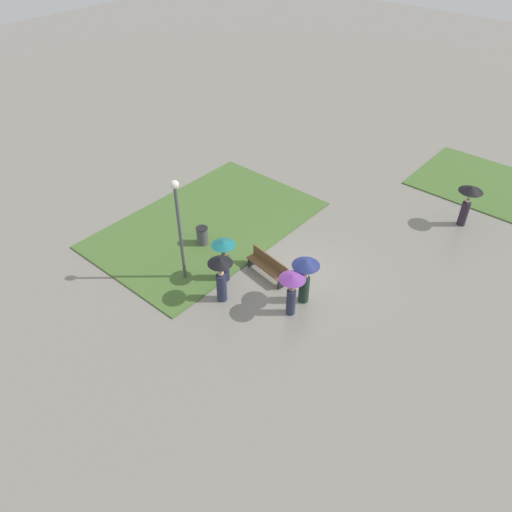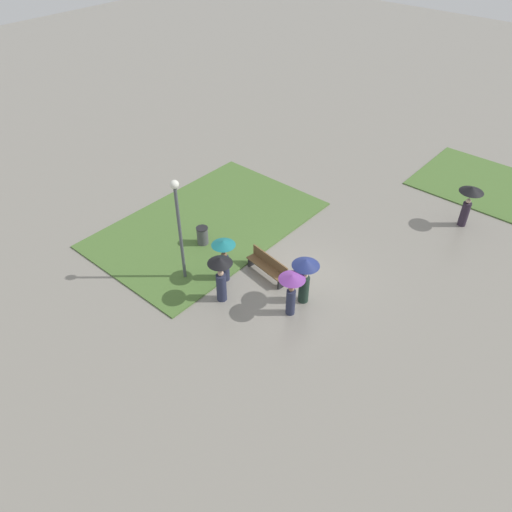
{
  "view_description": "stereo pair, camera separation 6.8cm",
  "coord_description": "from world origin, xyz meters",
  "px_view_note": "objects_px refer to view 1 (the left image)",
  "views": [
    {
      "loc": [
        8.06,
        -12.14,
        12.92
      ],
      "look_at": [
        -1.8,
        -0.63,
        0.75
      ],
      "focal_mm": 35.0,
      "sensor_mm": 36.0,
      "label": 1
    },
    {
      "loc": [
        8.11,
        -12.1,
        12.92
      ],
      "look_at": [
        -1.8,
        -0.63,
        0.75
      ],
      "focal_mm": 35.0,
      "sensor_mm": 36.0,
      "label": 2
    }
  ],
  "objects_px": {
    "lone_walker_far_path": "(468,199)",
    "crowd_person_teal": "(224,256)",
    "park_bench": "(268,266)",
    "crowd_person_black": "(221,273)",
    "crowd_person_navy": "(305,273)",
    "lamp_post": "(178,218)",
    "crowd_person_purple": "(292,288)",
    "trash_bin": "(202,236)"
  },
  "relations": [
    {
      "from": "crowd_person_navy",
      "to": "trash_bin",
      "type": "bearing_deg",
      "value": -19.87
    },
    {
      "from": "crowd_person_purple",
      "to": "crowd_person_black",
      "type": "height_order",
      "value": "crowd_person_black"
    },
    {
      "from": "crowd_person_black",
      "to": "lone_walker_far_path",
      "type": "height_order",
      "value": "crowd_person_black"
    },
    {
      "from": "trash_bin",
      "to": "lone_walker_far_path",
      "type": "distance_m",
      "value": 11.6
    },
    {
      "from": "crowd_person_teal",
      "to": "crowd_person_navy",
      "type": "relative_size",
      "value": 0.95
    },
    {
      "from": "lone_walker_far_path",
      "to": "crowd_person_teal",
      "type": "bearing_deg",
      "value": -71.16
    },
    {
      "from": "park_bench",
      "to": "crowd_person_navy",
      "type": "bearing_deg",
      "value": 1.35
    },
    {
      "from": "park_bench",
      "to": "crowd_person_navy",
      "type": "xyz_separation_m",
      "value": [
        1.91,
        -0.25,
        0.86
      ]
    },
    {
      "from": "trash_bin",
      "to": "crowd_person_navy",
      "type": "distance_m",
      "value": 5.37
    },
    {
      "from": "park_bench",
      "to": "trash_bin",
      "type": "relative_size",
      "value": 2.37
    },
    {
      "from": "lamp_post",
      "to": "crowd_person_navy",
      "type": "height_order",
      "value": "lamp_post"
    },
    {
      "from": "crowd_person_teal",
      "to": "lone_walker_far_path",
      "type": "height_order",
      "value": "lone_walker_far_path"
    },
    {
      "from": "park_bench",
      "to": "crowd_person_purple",
      "type": "distance_m",
      "value": 2.34
    },
    {
      "from": "lamp_post",
      "to": "trash_bin",
      "type": "relative_size",
      "value": 5.15
    },
    {
      "from": "trash_bin",
      "to": "crowd_person_black",
      "type": "height_order",
      "value": "crowd_person_black"
    },
    {
      "from": "crowd_person_navy",
      "to": "crowd_person_black",
      "type": "distance_m",
      "value": 3.02
    },
    {
      "from": "lamp_post",
      "to": "crowd_person_purple",
      "type": "height_order",
      "value": "lamp_post"
    },
    {
      "from": "crowd_person_black",
      "to": "park_bench",
      "type": "bearing_deg",
      "value": -125.35
    },
    {
      "from": "trash_bin",
      "to": "crowd_person_black",
      "type": "xyz_separation_m",
      "value": [
        2.96,
        -1.91,
        0.86
      ]
    },
    {
      "from": "crowd_person_teal",
      "to": "crowd_person_purple",
      "type": "xyz_separation_m",
      "value": [
        3.07,
        0.19,
        0.06
      ]
    },
    {
      "from": "park_bench",
      "to": "crowd_person_black",
      "type": "distance_m",
      "value": 2.35
    },
    {
      "from": "lamp_post",
      "to": "crowd_person_teal",
      "type": "height_order",
      "value": "lamp_post"
    },
    {
      "from": "crowd_person_navy",
      "to": "lone_walker_far_path",
      "type": "distance_m",
      "value": 8.93
    },
    {
      "from": "crowd_person_teal",
      "to": "lamp_post",
      "type": "bearing_deg",
      "value": -24.34
    },
    {
      "from": "lamp_post",
      "to": "trash_bin",
      "type": "distance_m",
      "value": 3.25
    },
    {
      "from": "crowd_person_navy",
      "to": "lone_walker_far_path",
      "type": "height_order",
      "value": "crowd_person_navy"
    },
    {
      "from": "crowd_person_teal",
      "to": "crowd_person_purple",
      "type": "height_order",
      "value": "crowd_person_teal"
    },
    {
      "from": "lamp_post",
      "to": "crowd_person_navy",
      "type": "relative_size",
      "value": 2.22
    },
    {
      "from": "park_bench",
      "to": "crowd_person_teal",
      "type": "height_order",
      "value": "crowd_person_teal"
    },
    {
      "from": "trash_bin",
      "to": "crowd_person_purple",
      "type": "xyz_separation_m",
      "value": [
        5.32,
        -0.83,
        0.78
      ]
    },
    {
      "from": "lamp_post",
      "to": "trash_bin",
      "type": "xyz_separation_m",
      "value": [
        -1.01,
        1.97,
        -2.38
      ]
    },
    {
      "from": "trash_bin",
      "to": "crowd_person_navy",
      "type": "bearing_deg",
      "value": 0.03
    },
    {
      "from": "lamp_post",
      "to": "lone_walker_far_path",
      "type": "distance_m",
      "value": 12.61
    },
    {
      "from": "lone_walker_far_path",
      "to": "trash_bin",
      "type": "bearing_deg",
      "value": -83.47
    },
    {
      "from": "trash_bin",
      "to": "park_bench",
      "type": "bearing_deg",
      "value": 4.28
    },
    {
      "from": "lamp_post",
      "to": "trash_bin",
      "type": "height_order",
      "value": "lamp_post"
    },
    {
      "from": "lone_walker_far_path",
      "to": "crowd_person_purple",
      "type": "bearing_deg",
      "value": -55.85
    },
    {
      "from": "lamp_post",
      "to": "lone_walker_far_path",
      "type": "relative_size",
      "value": 2.24
    },
    {
      "from": "crowd_person_teal",
      "to": "crowd_person_black",
      "type": "relative_size",
      "value": 0.93
    },
    {
      "from": "crowd_person_teal",
      "to": "crowd_person_navy",
      "type": "distance_m",
      "value": 3.2
    },
    {
      "from": "trash_bin",
      "to": "crowd_person_black",
      "type": "relative_size",
      "value": 0.43
    },
    {
      "from": "lamp_post",
      "to": "crowd_person_teal",
      "type": "relative_size",
      "value": 2.35
    }
  ]
}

